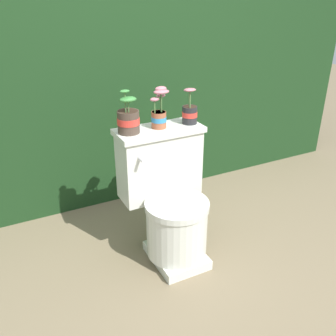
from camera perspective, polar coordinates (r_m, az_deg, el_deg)
The scene contains 6 objects.
ground_plane at distance 2.29m, azimuth 0.85°, elevation -14.08°, with size 12.00×12.00×0.00m, color #75664C.
hedge_backdrop at distance 2.95m, azimuth -9.96°, elevation 10.64°, with size 4.08×0.69×1.43m.
toilet at distance 2.17m, azimuth 0.10°, elevation -4.72°, with size 0.50×0.51×0.76m.
potted_plant_left at distance 2.02m, azimuth -6.07°, elevation 7.38°, with size 0.12×0.12×0.24m.
potted_plant_midleft at distance 2.08m, azimuth -1.36°, elevation 8.44°, with size 0.11×0.09×0.23m.
potted_plant_middle at distance 2.16m, azimuth 3.32°, elevation 8.55°, with size 0.09×0.09×0.21m.
Camera 1 is at (-0.82, -1.55, 1.47)m, focal length 40.00 mm.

